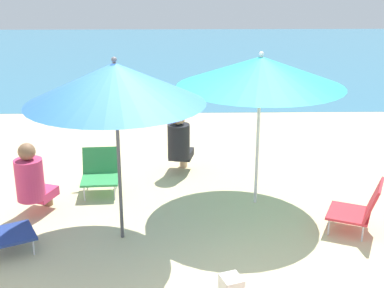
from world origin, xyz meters
TOP-DOWN VIEW (x-y plane):
  - ground_plane at (0.00, 0.00)m, footprint 40.00×40.00m
  - sea_water at (0.00, 13.81)m, footprint 40.00×16.00m
  - umbrella_blue at (-0.52, 0.35)m, footprint 1.95×1.95m
  - umbrella_teal at (1.16, 1.28)m, footprint 2.11×2.11m
  - beach_chair_a at (2.27, 0.41)m, footprint 0.74×0.71m
  - beach_chair_c at (-0.96, 1.68)m, footprint 0.54×0.60m
  - person_a at (0.14, 2.32)m, footprint 0.40×0.56m
  - person_b at (-1.70, 0.97)m, footprint 0.46×0.57m

SIDE VIEW (x-z plane):
  - ground_plane at x=0.00m, z-range 0.00..0.00m
  - sea_water at x=0.00m, z-range 0.00..0.01m
  - beach_chair_c at x=-0.96m, z-range 0.01..0.60m
  - beach_chair_a at x=2.27m, z-range 0.00..0.65m
  - person_b at x=-1.70m, z-range -0.01..0.97m
  - person_a at x=0.14m, z-range 0.01..1.00m
  - umbrella_teal at x=1.16m, z-range 0.76..2.79m
  - umbrella_blue at x=-0.52m, z-range 0.77..2.89m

